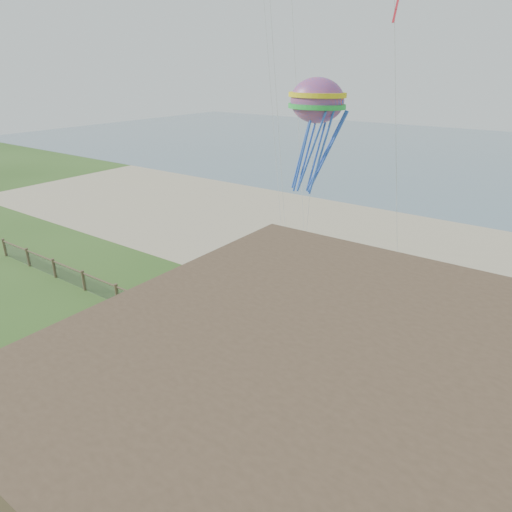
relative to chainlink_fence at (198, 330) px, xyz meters
The scene contains 7 objects.
ground 6.03m from the chainlink_fence, 90.00° to the right, with size 160.00×160.00×0.00m, color #30551D.
sand_beach 16.01m from the chainlink_fence, 90.00° to the left, with size 72.00×20.00×0.02m, color #BDAF89.
ocean 60.00m from the chainlink_fence, 90.00° to the left, with size 160.00×68.00×0.02m, color slate.
chainlink_fence is the anchor object (origin of this frame).
motel_deck 13.04m from the chainlink_fence, ahead, with size 15.00×2.00×0.50m, color #4E3D2D.
picnic_table 2.54m from the chainlink_fence, 23.23° to the right, with size 1.94×1.47×0.82m, color #4E3D2D, non-canonical shape.
octopus_kite 12.27m from the chainlink_fence, 85.04° to the left, with size 3.30×2.33×6.79m, color #FE4728, non-canonical shape.
Camera 1 is at (13.16, -7.53, 12.08)m, focal length 32.00 mm.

